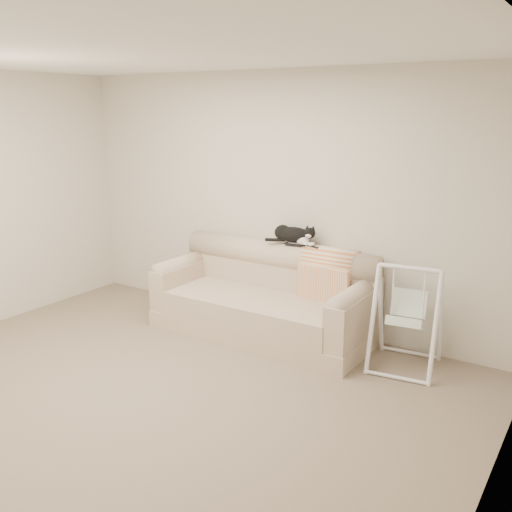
{
  "coord_description": "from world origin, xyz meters",
  "views": [
    {
      "loc": [
        2.95,
        -3.02,
        2.22
      ],
      "look_at": [
        0.19,
        1.27,
        0.9
      ],
      "focal_mm": 40.0,
      "sensor_mm": 36.0,
      "label": 1
    }
  ],
  "objects_px": {
    "sofa": "(266,300)",
    "remote_a": "(294,244)",
    "remote_b": "(312,247)",
    "baby_swing": "(407,317)",
    "tuxedo_cat": "(294,235)"
  },
  "relations": [
    {
      "from": "remote_b",
      "to": "baby_swing",
      "type": "bearing_deg",
      "value": -12.32
    },
    {
      "from": "remote_b",
      "to": "baby_swing",
      "type": "distance_m",
      "value": 1.17
    },
    {
      "from": "remote_a",
      "to": "tuxedo_cat",
      "type": "xyz_separation_m",
      "value": [
        -0.02,
        0.03,
        0.09
      ]
    },
    {
      "from": "baby_swing",
      "to": "sofa",
      "type": "bearing_deg",
      "value": 179.7
    },
    {
      "from": "remote_a",
      "to": "baby_swing",
      "type": "distance_m",
      "value": 1.35
    },
    {
      "from": "tuxedo_cat",
      "to": "baby_swing",
      "type": "relative_size",
      "value": 0.57
    },
    {
      "from": "remote_a",
      "to": "remote_b",
      "type": "relative_size",
      "value": 1.04
    },
    {
      "from": "remote_b",
      "to": "baby_swing",
      "type": "xyz_separation_m",
      "value": [
        1.06,
        -0.23,
        -0.44
      ]
    },
    {
      "from": "sofa",
      "to": "remote_a",
      "type": "height_order",
      "value": "remote_a"
    },
    {
      "from": "remote_a",
      "to": "tuxedo_cat",
      "type": "relative_size",
      "value": 0.35
    },
    {
      "from": "remote_a",
      "to": "remote_b",
      "type": "height_order",
      "value": "remote_a"
    },
    {
      "from": "sofa",
      "to": "remote_a",
      "type": "xyz_separation_m",
      "value": [
        0.19,
        0.22,
        0.56
      ]
    },
    {
      "from": "tuxedo_cat",
      "to": "remote_b",
      "type": "bearing_deg",
      "value": -5.68
    },
    {
      "from": "remote_a",
      "to": "tuxedo_cat",
      "type": "distance_m",
      "value": 0.1
    },
    {
      "from": "sofa",
      "to": "baby_swing",
      "type": "xyz_separation_m",
      "value": [
        1.45,
        -0.01,
        0.11
      ]
    }
  ]
}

